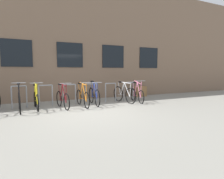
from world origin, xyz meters
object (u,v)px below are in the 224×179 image
Objects in this scene: bicycle_blue at (94,96)px; bicycle_maroon at (63,99)px; bicycle_orange at (82,97)px; bicycle_white at (124,94)px; bicycle_yellow at (36,99)px; bicycle_black at (19,101)px; planter_box at (140,91)px; bicycle_pink at (137,94)px.

bicycle_maroon is (-1.40, -0.23, -0.03)m from bicycle_blue.
bicycle_white is (2.07, 0.15, 0.02)m from bicycle_orange.
bicycle_black is (-0.57, -0.21, 0.01)m from bicycle_yellow.
bicycle_maroon is 4.99m from planter_box.
bicycle_yellow is 0.99× the size of bicycle_black.
bicycle_blue is at bearing 3.78° from bicycle_black.
bicycle_white is (-0.62, 0.13, 0.03)m from bicycle_pink.
bicycle_maroon is at bearing -13.77° from bicycle_yellow.
bicycle_orange is 1.04× the size of bicycle_black.
bicycle_blue is at bearing 178.87° from bicycle_white.
bicycle_orange is 2.69m from bicycle_pink.
bicycle_black is (-2.95, -0.20, -0.02)m from bicycle_blue.
bicycle_orange is at bearing -5.95° from bicycle_yellow.
bicycle_blue is 3.60m from planter_box.
bicycle_black reaches higher than bicycle_blue.
bicycle_black reaches higher than bicycle_orange.
bicycle_pink reaches higher than planter_box.
bicycle_orange is 2.07m from bicycle_white.
bicycle_pink is at bearing 0.35° from bicycle_black.
bicycle_orange is at bearing 3.50° from bicycle_maroon.
bicycle_blue reaches higher than planter_box.
bicycle_orange reaches higher than bicycle_maroon.
bicycle_maroon is 2.30× the size of planter_box.
bicycle_orange is at bearing -157.70° from planter_box.
bicycle_black is 6.46m from planter_box.
bicycle_maroon is at bearing -160.79° from planter_box.
planter_box is (3.30, 1.42, -0.10)m from bicycle_blue.
bicycle_yellow is 0.97× the size of bicycle_blue.
planter_box is at bearing 22.30° from bicycle_orange.
bicycle_blue is (-2.12, 0.16, 0.03)m from bicycle_pink.
bicycle_black is 2.44× the size of planter_box.
bicycle_pink reaches higher than bicycle_white.
bicycle_pink is 0.98× the size of bicycle_white.
bicycle_pink is 0.64m from bicycle_white.
bicycle_white is at bearing 3.87° from bicycle_maroon.
bicycle_orange is 1.05× the size of bicycle_yellow.
bicycle_yellow reaches higher than bicycle_pink.
bicycle_blue is at bearing 16.99° from bicycle_orange.
bicycle_pink reaches higher than bicycle_orange.
bicycle_yellow reaches higher than bicycle_white.
planter_box is (5.68, 1.40, -0.07)m from bicycle_yellow.
bicycle_black is at bearing -179.51° from bicycle_orange.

